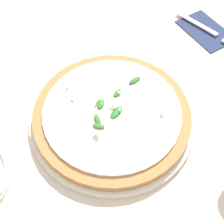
{
  "coord_description": "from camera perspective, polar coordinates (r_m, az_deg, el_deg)",
  "views": [
    {
      "loc": [
        0.33,
        -0.18,
        0.57
      ],
      "look_at": [
        -0.01,
        -0.02,
        0.03
      ],
      "focal_mm": 50.0,
      "sensor_mm": 36.0,
      "label": 1
    }
  ],
  "objects": [
    {
      "name": "ground_plane",
      "position": [
        0.69,
        2.02,
        -1.38
      ],
      "size": [
        6.0,
        6.0,
        0.0
      ],
      "primitive_type": "plane",
      "color": "beige"
    },
    {
      "name": "fork",
      "position": [
        0.91,
        17.25,
        14.11
      ],
      "size": [
        0.21,
        0.09,
        0.0
      ],
      "rotation": [
        0.0,
        0.0,
        0.36
      ],
      "color": "silver",
      "rests_on": "ground_plane"
    },
    {
      "name": "napkin",
      "position": [
        0.92,
        16.76,
        14.13
      ],
      "size": [
        0.16,
        0.11,
        0.01
      ],
      "rotation": [
        0.0,
        0.0,
        0.13
      ],
      "color": "navy",
      "rests_on": "ground_plane"
    },
    {
      "name": "pizza_arugula_main",
      "position": [
        0.67,
        -0.0,
        -0.63
      ],
      "size": [
        0.36,
        0.36,
        0.05
      ],
      "color": "silver",
      "rests_on": "ground_plane"
    }
  ]
}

